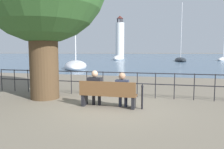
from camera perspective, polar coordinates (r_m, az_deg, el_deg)
ground_plane at (r=7.59m, az=-0.95°, el=-8.42°), size 1000.00×1000.00×0.00m
harbor_water at (r=166.82m, az=13.78°, el=5.04°), size 600.00×300.00×0.01m
park_bench at (r=7.43m, az=-1.09°, el=-5.26°), size 1.94×0.45×0.90m
seated_person_left at (r=7.60m, az=-4.44°, el=-3.14°), size 0.48×0.35×1.24m
seated_person_right at (r=7.36m, az=2.69°, el=-3.61°), size 0.44×0.35×1.19m
promenade_railing at (r=9.21m, az=2.05°, el=-1.49°), size 11.89×0.04×1.05m
closed_umbrella at (r=7.25m, az=7.90°, el=-5.32°), size 0.09×0.09×0.85m
sailboat_0 at (r=47.91m, az=17.44°, el=3.69°), size 2.54×8.85×12.33m
sailboat_1 at (r=55.03m, az=26.99°, el=3.59°), size 4.43×7.55×12.60m
sailboat_2 at (r=25.83m, az=-9.45°, el=2.28°), size 4.99×7.86×10.04m
sailboat_3 at (r=54.25m, az=1.77°, el=4.24°), size 2.96×8.68×10.48m
harbor_lighthouse at (r=128.58m, az=2.07°, el=9.75°), size 4.92×4.92×22.83m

